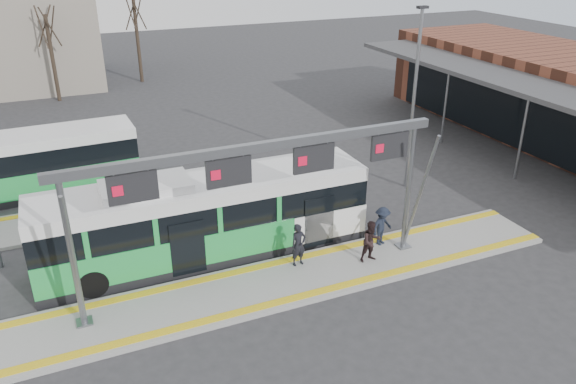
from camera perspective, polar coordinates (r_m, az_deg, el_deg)
name	(u,v)px	position (r m, az deg, el deg)	size (l,w,h in m)	color
ground	(277,285)	(20.26, -1.10, -9.44)	(120.00, 120.00, 0.00)	#2D2D30
platform_main	(277,283)	(20.21, -1.10, -9.26)	(22.00, 3.00, 0.15)	gray
platform_second	(127,211)	(26.19, -16.07, -1.85)	(20.00, 3.00, 0.15)	gray
tactile_main	(277,281)	(20.17, -1.11, -9.06)	(22.00, 2.65, 0.02)	yellow
tactile_second	(123,199)	(27.19, -16.46, -0.69)	(20.00, 0.35, 0.02)	yellow
gantry	(263,173)	(18.29, -2.52, 1.95)	(13.00, 1.68, 5.20)	slate
hero_bus	(205,218)	(21.51, -8.46, -2.68)	(12.49, 2.76, 3.43)	black
bg_bus_green	(4,169)	(29.11, -26.88, 2.08)	(11.99, 2.98, 2.98)	black
passenger_a	(298,245)	(20.73, 1.07, -5.39)	(0.60, 0.40, 1.65)	black
passenger_b	(371,241)	(21.19, 8.47, -4.99)	(0.79, 0.62, 1.63)	black
passenger_c	(382,226)	(22.36, 9.53, -3.42)	(1.04, 0.60, 1.60)	black
tree_left	(47,27)	(44.85, -23.28, 15.13)	(1.40, 1.40, 7.05)	#382B21
tree_mid	(134,11)	(48.90, -15.33, 17.32)	(1.40, 1.40, 7.56)	#382B21
lamp_east	(414,97)	(26.89, 12.68, 9.39)	(0.50, 0.25, 8.55)	slate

